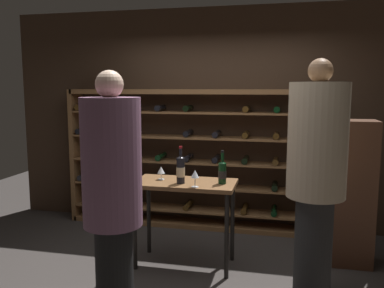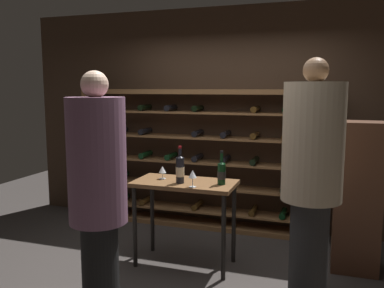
{
  "view_description": "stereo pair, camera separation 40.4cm",
  "coord_description": "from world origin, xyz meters",
  "views": [
    {
      "loc": [
        0.82,
        -3.63,
        1.82
      ],
      "look_at": [
        -0.07,
        0.28,
        1.26
      ],
      "focal_mm": 38.11,
      "sensor_mm": 36.0,
      "label": 1
    },
    {
      "loc": [
        1.21,
        -3.52,
        1.82
      ],
      "look_at": [
        -0.07,
        0.28,
        1.26
      ],
      "focal_mm": 38.11,
      "sensor_mm": 36.0,
      "label": 2
    }
  ],
  "objects": [
    {
      "name": "ground_plane",
      "position": [
        0.0,
        0.0,
        0.0
      ],
      "size": [
        9.31,
        9.31,
        0.0
      ],
      "primitive_type": "plane",
      "color": "#383330"
    },
    {
      "name": "back_wall",
      "position": [
        0.0,
        1.66,
        1.42
      ],
      "size": [
        5.74,
        0.1,
        2.83
      ],
      "primitive_type": "cube",
      "color": "#3D2B1E",
      "rests_on": "ground"
    },
    {
      "name": "wine_rack",
      "position": [
        -0.37,
        1.45,
        0.9
      ],
      "size": [
        3.23,
        0.32,
        1.8
      ],
      "color": "brown",
      "rests_on": "ground"
    },
    {
      "name": "tasting_table",
      "position": [
        -0.15,
        0.27,
        0.76
      ],
      "size": [
        1.03,
        0.53,
        0.88
      ],
      "color": "brown",
      "rests_on": "ground"
    },
    {
      "name": "person_bystander_dark_jacket",
      "position": [
        1.09,
        -0.1,
        1.14
      ],
      "size": [
        0.5,
        0.49,
        2.06
      ],
      "rotation": [
        0.0,
        0.0,
        -1.86
      ],
      "color": "#242424",
      "rests_on": "ground"
    },
    {
      "name": "person_host_in_suit",
      "position": [
        -0.36,
        -1.01,
        1.08
      ],
      "size": [
        0.42,
        0.43,
        1.94
      ],
      "rotation": [
        0.0,
        0.0,
        2.85
      ],
      "color": "black",
      "rests_on": "ground"
    },
    {
      "name": "display_cabinet",
      "position": [
        1.51,
        0.69,
        0.75
      ],
      "size": [
        0.44,
        0.36,
        1.49
      ],
      "primitive_type": "cube",
      "color": "#4C2D1E",
      "rests_on": "ground"
    },
    {
      "name": "wine_bottle_gold_foil",
      "position": [
        0.24,
        0.26,
        0.99
      ],
      "size": [
        0.08,
        0.08,
        0.33
      ],
      "color": "black",
      "rests_on": "tasting_table"
    },
    {
      "name": "wine_bottle_amber_reserve",
      "position": [
        -0.17,
        0.19,
        1.02
      ],
      "size": [
        0.09,
        0.09,
        0.37
      ],
      "color": "black",
      "rests_on": "tasting_table"
    },
    {
      "name": "wine_glass_stemmed_right",
      "position": [
        -0.4,
        0.3,
        0.97
      ],
      "size": [
        0.08,
        0.08,
        0.14
      ],
      "color": "silver",
      "rests_on": "tasting_table"
    },
    {
      "name": "wine_glass_stemmed_center",
      "position": [
        0.01,
        0.07,
        1.0
      ],
      "size": [
        0.08,
        0.08,
        0.16
      ],
      "color": "silver",
      "rests_on": "tasting_table"
    }
  ]
}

